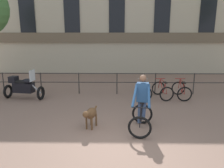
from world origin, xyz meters
TOP-DOWN VIEW (x-y plane):
  - ground_plane at (0.00, 0.00)m, footprint 60.00×60.00m
  - canal_railing at (-0.00, 5.20)m, footprint 15.05×0.05m
  - building_facade at (0.00, 10.99)m, footprint 18.00×0.72m
  - cyclist_with_bike at (0.74, 1.18)m, footprint 0.88×1.27m
  - dog at (-0.85, 1.19)m, footprint 0.44×0.90m
  - parked_motorcycle at (-4.25, 4.30)m, footprint 1.83×0.90m
  - parked_bicycle_near_lamp at (1.22, 4.54)m, footprint 0.66×1.11m
  - parked_bicycle_mid_left at (2.10, 4.54)m, footprint 0.83×1.20m
  - parked_bicycle_mid_right at (2.97, 4.54)m, footprint 0.68×1.12m

SIDE VIEW (x-z plane):
  - ground_plane at x=0.00m, z-range 0.00..0.00m
  - parked_bicycle_near_lamp at x=1.22m, z-range -0.07..0.79m
  - parked_bicycle_mid_right at x=2.97m, z-range -0.07..0.79m
  - parked_bicycle_mid_left at x=2.10m, z-range -0.07..0.79m
  - dog at x=-0.85m, z-range 0.14..0.81m
  - parked_motorcycle at x=-4.25m, z-range -0.11..1.24m
  - canal_railing at x=0.00m, z-range 0.18..1.23m
  - cyclist_with_bike at x=0.74m, z-range -0.09..1.61m
  - building_facade at x=0.00m, z-range -0.02..8.67m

